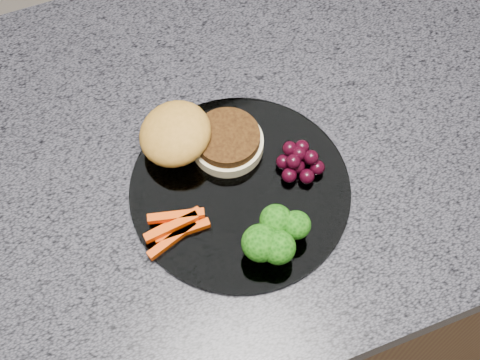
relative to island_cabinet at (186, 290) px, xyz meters
name	(u,v)px	position (x,y,z in m)	size (l,w,h in m)	color
island_cabinet	(186,290)	(0.00, 0.00, 0.00)	(1.20, 0.60, 0.86)	brown
countertop	(161,168)	(0.00, 0.00, 0.45)	(1.20, 0.60, 0.04)	#45444D
plate	(240,189)	(0.08, -0.07, 0.47)	(0.26, 0.26, 0.01)	white
burger	(194,138)	(0.05, 0.00, 0.50)	(0.15, 0.12, 0.05)	#F7E7AE
carrot_sticks	(175,227)	(-0.01, -0.10, 0.48)	(0.08, 0.05, 0.02)	#E64203
broccoli	(275,236)	(0.08, -0.16, 0.50)	(0.08, 0.07, 0.05)	olive
grape_bunch	(299,160)	(0.15, -0.07, 0.49)	(0.05, 0.05, 0.03)	black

